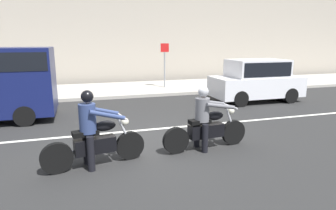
{
  "coord_description": "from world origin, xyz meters",
  "views": [
    {
      "loc": [
        -1.76,
        -7.13,
        2.59
      ],
      "look_at": [
        0.12,
        -0.89,
        1.13
      ],
      "focal_mm": 30.9,
      "sensor_mm": 36.0,
      "label": 1
    }
  ],
  "objects_px": {
    "motorcycle_with_rider_denim_blue": "(94,136)",
    "motorcycle_with_rider_gray": "(206,124)",
    "street_sign_post": "(165,60)",
    "parked_hatchback_white": "(256,80)"
  },
  "relations": [
    {
      "from": "motorcycle_with_rider_gray",
      "to": "street_sign_post",
      "type": "xyz_separation_m",
      "value": [
        1.46,
        8.57,
        0.93
      ]
    },
    {
      "from": "motorcycle_with_rider_denim_blue",
      "to": "parked_hatchback_white",
      "type": "relative_size",
      "value": 0.56
    },
    {
      "from": "motorcycle_with_rider_gray",
      "to": "parked_hatchback_white",
      "type": "distance_m",
      "value": 6.38
    },
    {
      "from": "street_sign_post",
      "to": "motorcycle_with_rider_gray",
      "type": "bearing_deg",
      "value": -99.64
    },
    {
      "from": "motorcycle_with_rider_gray",
      "to": "parked_hatchback_white",
      "type": "height_order",
      "value": "parked_hatchback_white"
    },
    {
      "from": "motorcycle_with_rider_gray",
      "to": "motorcycle_with_rider_denim_blue",
      "type": "bearing_deg",
      "value": -174.66
    },
    {
      "from": "motorcycle_with_rider_denim_blue",
      "to": "motorcycle_with_rider_gray",
      "type": "xyz_separation_m",
      "value": [
        2.63,
        0.25,
        -0.03
      ]
    },
    {
      "from": "motorcycle_with_rider_gray",
      "to": "street_sign_post",
      "type": "height_order",
      "value": "street_sign_post"
    },
    {
      "from": "parked_hatchback_white",
      "to": "motorcycle_with_rider_gray",
      "type": "bearing_deg",
      "value": -133.82
    },
    {
      "from": "motorcycle_with_rider_gray",
      "to": "street_sign_post",
      "type": "relative_size",
      "value": 0.96
    }
  ]
}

